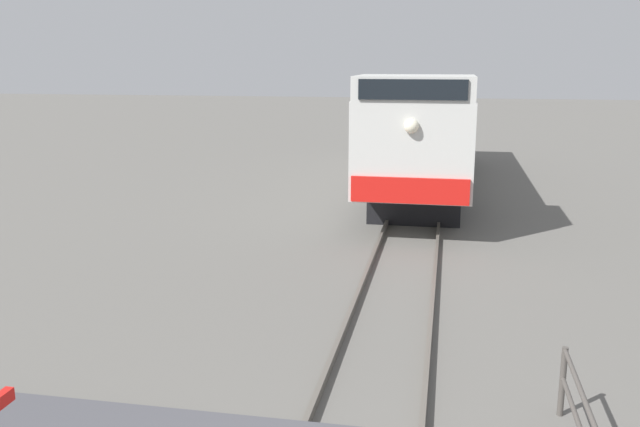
{
  "coord_description": "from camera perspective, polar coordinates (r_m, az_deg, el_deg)",
  "views": [
    {
      "loc": [
        0.9,
        -4.5,
        4.53
      ],
      "look_at": [
        -1.07,
        5.85,
        2.15
      ],
      "focal_mm": 38.19,
      "sensor_mm": 36.0,
      "label": 1
    }
  ],
  "objects": [
    {
      "name": "locomotive",
      "position": [
        24.48,
        8.67,
        6.99
      ],
      "size": [
        3.05,
        16.3,
        4.14
      ],
      "color": "black",
      "rests_on": "ground_plane"
    }
  ]
}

